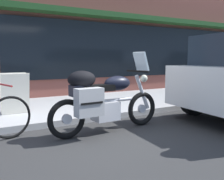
% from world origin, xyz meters
% --- Properties ---
extents(ground_plane, '(80.00, 80.00, 0.00)m').
position_xyz_m(ground_plane, '(0.00, 0.00, 0.00)').
color(ground_plane, '#2C2C2C').
extents(storefront_building, '(21.06, 0.90, 7.33)m').
position_xyz_m(storefront_building, '(6.53, 4.22, 3.58)').
color(storefront_building, brown).
rests_on(storefront_building, ground_plane).
extents(touring_motorcycle, '(2.19, 0.75, 1.40)m').
position_xyz_m(touring_motorcycle, '(0.29, 0.25, 0.60)').
color(touring_motorcycle, black).
rests_on(touring_motorcycle, ground_plane).
extents(sandwich_board_sign, '(0.55, 0.40, 0.85)m').
position_xyz_m(sandwich_board_sign, '(-0.82, 2.08, 0.55)').
color(sandwich_board_sign, silver).
rests_on(sandwich_board_sign, sidewalk_curb).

